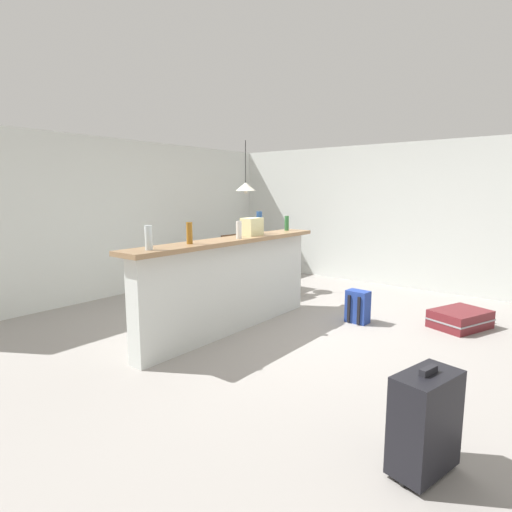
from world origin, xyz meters
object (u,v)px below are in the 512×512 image
(suitcase_upright_black, at_px, (425,422))
(bottle_green, at_px, (287,223))
(pendant_lamp, at_px, (246,187))
(bottle_blue, at_px, (259,222))
(backpack_blue, at_px, (358,307))
(dining_table, at_px, (246,253))
(suitcase_flat_maroon, at_px, (460,319))
(grocery_bag, at_px, (252,227))
(bottle_white, at_px, (239,230))
(bottle_clear, at_px, (149,238))
(dining_chair_far_side, at_px, (226,257))
(dining_chair_near_partition, at_px, (275,265))
(bottle_amber, at_px, (189,233))

(suitcase_upright_black, bearing_deg, bottle_green, 47.18)
(pendant_lamp, bearing_deg, bottle_blue, -133.87)
(backpack_blue, distance_m, suitcase_upright_black, 2.94)
(dining_table, height_order, suitcase_flat_maroon, dining_table)
(grocery_bag, relative_size, dining_table, 0.24)
(backpack_blue, bearing_deg, bottle_green, 90.33)
(bottle_white, relative_size, dining_table, 0.19)
(bottle_clear, relative_size, dining_chair_far_side, 0.25)
(dining_chair_near_partition, xyz_separation_m, suitcase_flat_maroon, (0.14, -2.74, -0.41))
(dining_chair_near_partition, height_order, suitcase_upright_black, dining_chair_near_partition)
(bottle_clear, distance_m, dining_table, 3.22)
(dining_chair_near_partition, relative_size, pendant_lamp, 1.08)
(bottle_amber, distance_m, pendant_lamp, 2.75)
(bottle_blue, distance_m, backpack_blue, 1.68)
(dining_chair_near_partition, height_order, pendant_lamp, pendant_lamp)
(bottle_green, distance_m, dining_chair_near_partition, 1.01)
(suitcase_flat_maroon, height_order, backpack_blue, backpack_blue)
(bottle_clear, bearing_deg, bottle_white, -2.26)
(suitcase_flat_maroon, xyz_separation_m, suitcase_upright_black, (-3.08, -0.47, 0.22))
(bottle_blue, distance_m, grocery_bag, 0.26)
(bottle_white, bearing_deg, bottle_green, 6.52)
(bottle_green, relative_size, dining_chair_near_partition, 0.22)
(dining_table, height_order, backpack_blue, dining_table)
(dining_table, height_order, suitcase_upright_black, dining_table)
(bottle_amber, relative_size, bottle_blue, 0.79)
(bottle_blue, xyz_separation_m, dining_chair_far_side, (1.09, 1.59, -0.76))
(bottle_amber, xyz_separation_m, dining_chair_near_partition, (2.36, 0.58, -0.73))
(dining_chair_near_partition, distance_m, backpack_blue, 1.74)
(bottle_clear, relative_size, dining_table, 0.21)
(bottle_clear, xyz_separation_m, pendant_lamp, (2.96, 1.26, 0.51))
(suitcase_flat_maroon, bearing_deg, grocery_bag, 123.21)
(bottle_amber, distance_m, bottle_white, 0.70)
(backpack_blue, bearing_deg, bottle_amber, 150.68)
(bottle_amber, distance_m, grocery_bag, 1.07)
(bottle_clear, distance_m, dining_chair_far_side, 3.50)
(bottle_white, height_order, grocery_bag, grocery_bag)
(dining_table, xyz_separation_m, dining_chair_near_partition, (-0.01, -0.60, -0.13))
(bottle_amber, xyz_separation_m, suitcase_flat_maroon, (2.50, -2.16, -1.13))
(bottle_white, height_order, dining_chair_near_partition, bottle_white)
(bottle_amber, height_order, dining_chair_far_side, bottle_amber)
(grocery_bag, distance_m, dining_chair_near_partition, 1.58)
(bottle_blue, distance_m, suitcase_upright_black, 3.45)
(bottle_blue, bearing_deg, bottle_clear, -176.05)
(backpack_blue, bearing_deg, dining_chair_far_side, 79.66)
(bottle_clear, height_order, suitcase_upright_black, bottle_clear)
(bottle_blue, height_order, dining_chair_far_side, bottle_blue)
(bottle_amber, relative_size, dining_table, 0.21)
(bottle_clear, relative_size, pendant_lamp, 0.27)
(bottle_white, relative_size, pendant_lamp, 0.24)
(dining_chair_near_partition, relative_size, suitcase_flat_maroon, 1.04)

